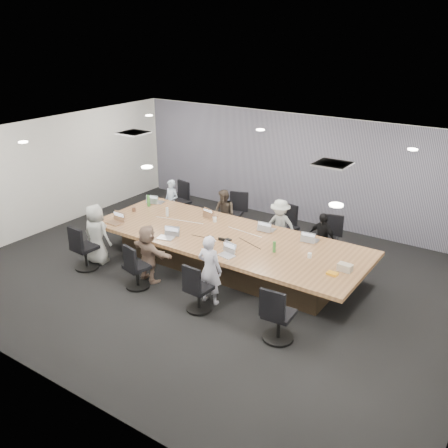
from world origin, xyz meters
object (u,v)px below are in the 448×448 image
Objects in this scene: stapler at (222,239)px; chair_3 at (327,242)px; chair_2 at (286,231)px; laptop_4 at (115,223)px; mug_brown at (134,209)px; laptop_5 at (166,238)px; chair_0 at (180,205)px; snack_packet at (332,274)px; chair_7 at (279,318)px; canvas_bag at (345,267)px; person_1 at (224,214)px; person_6 at (210,270)px; laptop_0 at (157,202)px; laptop_2 at (268,229)px; chair_5 at (137,270)px; laptop_6 at (226,256)px; person_5 at (148,253)px; person_2 at (280,226)px; person_0 at (172,202)px; chair_6 at (199,292)px; person_4 at (96,234)px; bottle_clear at (167,212)px; bottle_green_right at (274,247)px; conference_table at (227,251)px; laptop_3 at (311,240)px; person_3 at (322,238)px; chair_4 at (85,251)px; bottle_green_left at (149,201)px.

chair_3 is at bearing 49.28° from stapler.
laptop_4 is at bearing 49.80° from chair_2.
laptop_5 is at bearing -25.54° from mug_brown.
chair_0 reaches higher than snack_packet.
chair_2 is 3.77m from chair_7.
canvas_bag is at bearing -1.17° from mug_brown.
person_1 is 0.88× the size of person_6.
laptop_0 is 3.17m from laptop_2.
laptop_2 reaches higher than chair_3.
snack_packet is at bearing 33.66° from chair_5.
chair_0 is 4.40m from person_6.
chair_5 is at bearing 126.91° from chair_0.
chair_0 is at bearing 152.10° from laptop_6.
person_5 reaches higher than stapler.
person_2 is at bearing 145.15° from canvas_bag.
chair_7 is at bearing -105.03° from snack_packet.
mug_brown is at bearing 38.41° from chair_2.
laptop_5 is 3.71m from canvas_bag.
person_5 reaches higher than chair_2.
person_0 is 6.10× the size of snack_packet.
chair_6 is at bearing -13.80° from laptop_4.
stapler is at bearing -177.24° from canvas_bag.
person_4 is 5.10m from snack_packet.
bottle_clear is (0.70, 1.55, 0.18)m from person_4.
conference_table is at bearing 173.67° from bottle_green_right.
chair_3 is at bearing 114.66° from snack_packet.
chair_3 is 2.16m from canvas_bag.
person_0 reaches higher than mug_brown.
chair_7 is at bearing 99.19° from laptop_3.
person_2 reaches higher than laptop_5.
laptop_5 is at bearing -163.15° from bottle_green_right.
chair_6 is at bearing -113.40° from bottle_green_right.
laptop_6 is (1.52, 0.55, 0.14)m from person_5.
chair_5 is 0.64× the size of person_0.
laptop_2 is (3.17, -0.90, 0.35)m from chair_0.
person_1 is 1.03× the size of person_3.
person_1 is 4.71× the size of canvas_bag.
snack_packet is at bearing 18.31° from chair_4.
chair_0 is at bearing 147.07° from conference_table.
laptop_4 is 3.01m from laptop_6.
laptop_4 is (0.00, 0.55, 0.08)m from person_4.
person_5 is at bearing -48.42° from bottle_green_left.
bottle_green_right is 3.02m from bottle_clear.
chair_3 is 2.83× the size of canvas_bag.
conference_table is at bearing 25.43° from laptop_5.
person_0 is at bearing -49.63° from person_5.
bottle_clear is (0.70, 1.90, 0.45)m from chair_4.
stapler is (-0.49, 0.56, 0.02)m from laptop_6.
person_6 reaches higher than laptop_5.
mug_brown reaches higher than chair_6.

